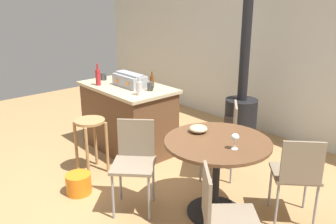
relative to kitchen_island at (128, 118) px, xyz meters
The scene contains 20 objects.
ground_plane 1.10m from the kitchen_island, 30.97° to the right, with size 8.80×8.80×0.00m, color #A37A4C.
back_wall 2.34m from the kitchen_island, 66.49° to the left, with size 8.00×0.10×2.70m, color beige.
kitchen_island is the anchor object (origin of this frame).
wooden_stool 0.77m from the kitchen_island, 70.11° to the right, with size 0.35×0.35×0.66m.
dining_table 1.83m from the kitchen_island, ahead, with size 0.98×0.98×0.77m.
folding_chair_near 2.50m from the kitchen_island, 19.64° to the right, with size 0.56×0.56×0.87m.
folding_chair_far 2.38m from the kitchen_island, ahead, with size 0.57×0.57×0.87m.
folding_chair_left 1.40m from the kitchen_island, 14.95° to the left, with size 0.56×0.56×0.88m.
folding_chair_right 1.42m from the kitchen_island, 33.00° to the right, with size 0.57×0.57×0.88m.
wood_stove 1.54m from the kitchen_island, 53.49° to the left, with size 0.44×0.45×2.27m.
toolbox 0.53m from the kitchen_island, ahead, with size 0.47×0.24×0.18m.
bottle_0 0.72m from the kitchen_island, 18.19° to the right, with size 0.07×0.07×0.22m.
bottle_1 0.62m from the kitchen_island, 39.32° to the left, with size 0.06×0.06×0.20m.
bottle_2 0.67m from the kitchen_island, 135.40° to the right, with size 0.06×0.06×0.29m.
cup_0 0.58m from the kitchen_island, 164.05° to the left, with size 0.12×0.09×0.08m.
cup_1 0.69m from the kitchen_island, behind, with size 0.12×0.09×0.10m.
cup_2 0.64m from the kitchen_island, 10.37° to the left, with size 0.11×0.07×0.11m.
wine_glass 2.09m from the kitchen_island, ahead, with size 0.07×0.07×0.14m.
serving_bowl 1.60m from the kitchen_island, ahead, with size 0.18×0.18×0.07m, color tan.
plastic_bucket 1.28m from the kitchen_island, 61.35° to the right, with size 0.27×0.27×0.22m, color orange.
Camera 1 is at (2.94, -2.12, 2.07)m, focal length 38.86 mm.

